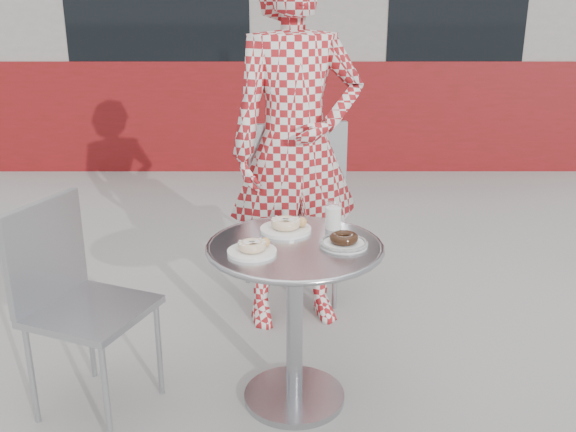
{
  "coord_description": "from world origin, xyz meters",
  "views": [
    {
      "loc": [
        -0.07,
        -2.2,
        1.54
      ],
      "look_at": [
        -0.07,
        0.14,
        0.74
      ],
      "focal_mm": 40.0,
      "sensor_mm": 36.0,
      "label": 1
    }
  ],
  "objects_px": {
    "bistro_table": "(295,285)",
    "chair_far": "(290,244)",
    "plate_checker": "(344,242)",
    "plate_near": "(253,248)",
    "chair_left": "(93,349)",
    "plate_far": "(287,226)",
    "milk_cup": "(333,217)",
    "seated_person": "(296,148)"
  },
  "relations": [
    {
      "from": "plate_near",
      "to": "chair_left",
      "type": "bearing_deg",
      "value": 176.58
    },
    {
      "from": "bistro_table",
      "to": "chair_left",
      "type": "bearing_deg",
      "value": -176.59
    },
    {
      "from": "chair_left",
      "to": "milk_cup",
      "type": "distance_m",
      "value": 1.06
    },
    {
      "from": "chair_left",
      "to": "plate_far",
      "type": "height_order",
      "value": "chair_left"
    },
    {
      "from": "plate_near",
      "to": "milk_cup",
      "type": "xyz_separation_m",
      "value": [
        0.31,
        0.26,
        0.03
      ]
    },
    {
      "from": "milk_cup",
      "to": "chair_left",
      "type": "bearing_deg",
      "value": -166.77
    },
    {
      "from": "chair_far",
      "to": "plate_checker",
      "type": "bearing_deg",
      "value": 90.93
    },
    {
      "from": "plate_far",
      "to": "milk_cup",
      "type": "height_order",
      "value": "milk_cup"
    },
    {
      "from": "chair_far",
      "to": "milk_cup",
      "type": "distance_m",
      "value": 0.89
    },
    {
      "from": "seated_person",
      "to": "milk_cup",
      "type": "bearing_deg",
      "value": -89.83
    },
    {
      "from": "bistro_table",
      "to": "chair_far",
      "type": "relative_size",
      "value": 0.68
    },
    {
      "from": "plate_checker",
      "to": "milk_cup",
      "type": "bearing_deg",
      "value": 98.51
    },
    {
      "from": "chair_left",
      "to": "plate_far",
      "type": "relative_size",
      "value": 4.13
    },
    {
      "from": "bistro_table",
      "to": "milk_cup",
      "type": "xyz_separation_m",
      "value": [
        0.15,
        0.17,
        0.21
      ]
    },
    {
      "from": "bistro_table",
      "to": "milk_cup",
      "type": "distance_m",
      "value": 0.31
    },
    {
      "from": "bistro_table",
      "to": "seated_person",
      "type": "height_order",
      "value": "seated_person"
    },
    {
      "from": "plate_near",
      "to": "plate_checker",
      "type": "xyz_separation_m",
      "value": [
        0.33,
        0.07,
        -0.0
      ]
    },
    {
      "from": "chair_far",
      "to": "milk_cup",
      "type": "height_order",
      "value": "chair_far"
    },
    {
      "from": "chair_far",
      "to": "chair_left",
      "type": "distance_m",
      "value": 1.25
    },
    {
      "from": "chair_far",
      "to": "plate_far",
      "type": "xyz_separation_m",
      "value": [
        -0.02,
        -0.8,
        0.39
      ]
    },
    {
      "from": "chair_left",
      "to": "seated_person",
      "type": "distance_m",
      "value": 1.25
    },
    {
      "from": "chair_left",
      "to": "seated_person",
      "type": "xyz_separation_m",
      "value": [
        0.79,
        0.75,
        0.62
      ]
    },
    {
      "from": "chair_left",
      "to": "milk_cup",
      "type": "height_order",
      "value": "chair_left"
    },
    {
      "from": "seated_person",
      "to": "plate_far",
      "type": "bearing_deg",
      "value": -109.01
    },
    {
      "from": "chair_left",
      "to": "plate_far",
      "type": "distance_m",
      "value": 0.88
    },
    {
      "from": "plate_near",
      "to": "bistro_table",
      "type": "bearing_deg",
      "value": 28.79
    },
    {
      "from": "plate_near",
      "to": "plate_checker",
      "type": "distance_m",
      "value": 0.34
    },
    {
      "from": "bistro_table",
      "to": "chair_far",
      "type": "xyz_separation_m",
      "value": [
        -0.02,
        0.94,
        -0.2
      ]
    },
    {
      "from": "chair_far",
      "to": "chair_left",
      "type": "xyz_separation_m",
      "value": [
        -0.76,
        -0.99,
        -0.05
      ]
    },
    {
      "from": "seated_person",
      "to": "plate_far",
      "type": "height_order",
      "value": "seated_person"
    },
    {
      "from": "plate_far",
      "to": "plate_near",
      "type": "xyz_separation_m",
      "value": [
        -0.12,
        -0.23,
        -0.0
      ]
    },
    {
      "from": "chair_left",
      "to": "plate_checker",
      "type": "relative_size",
      "value": 4.57
    },
    {
      "from": "milk_cup",
      "to": "bistro_table",
      "type": "bearing_deg",
      "value": -131.69
    },
    {
      "from": "bistro_table",
      "to": "plate_near",
      "type": "height_order",
      "value": "plate_near"
    },
    {
      "from": "plate_checker",
      "to": "chair_left",
      "type": "bearing_deg",
      "value": -177.79
    },
    {
      "from": "plate_near",
      "to": "milk_cup",
      "type": "distance_m",
      "value": 0.4
    },
    {
      "from": "plate_near",
      "to": "chair_far",
      "type": "bearing_deg",
      "value": 82.44
    },
    {
      "from": "bistro_table",
      "to": "chair_far",
      "type": "distance_m",
      "value": 0.97
    },
    {
      "from": "seated_person",
      "to": "plate_near",
      "type": "bearing_deg",
      "value": -116.31
    },
    {
      "from": "plate_far",
      "to": "bistro_table",
      "type": "bearing_deg",
      "value": -77.87
    },
    {
      "from": "chair_left",
      "to": "plate_near",
      "type": "distance_m",
      "value": 0.76
    },
    {
      "from": "seated_person",
      "to": "plate_checker",
      "type": "distance_m",
      "value": 0.76
    }
  ]
}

